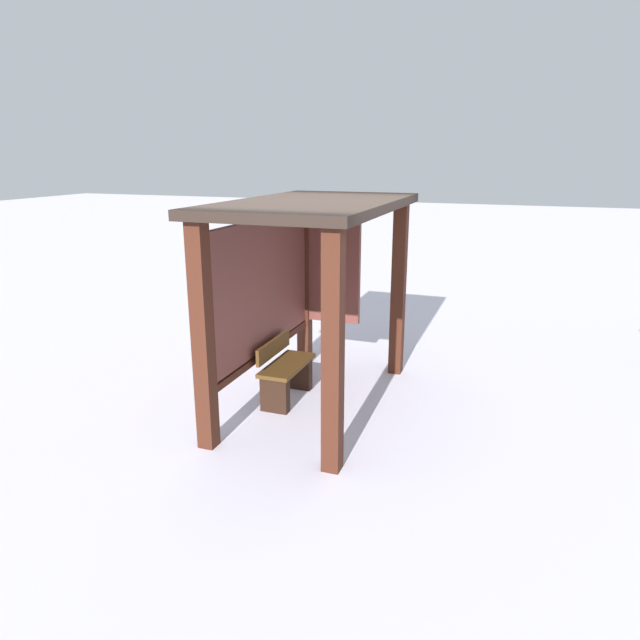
{
  "coord_description": "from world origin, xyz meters",
  "views": [
    {
      "loc": [
        -5.9,
        -2.2,
        2.87
      ],
      "look_at": [
        -0.09,
        -0.09,
        1.07
      ],
      "focal_mm": 32.11,
      "sensor_mm": 36.0,
      "label": 1
    }
  ],
  "objects": [
    {
      "name": "ground_plane",
      "position": [
        0.0,
        0.0,
        0.0
      ],
      "size": [
        60.0,
        60.0,
        0.0
      ],
      "primitive_type": "plane",
      "color": "silver"
    },
    {
      "name": "bench_left_inside",
      "position": [
        0.0,
        0.39,
        0.33
      ],
      "size": [
        0.93,
        0.39,
        0.74
      ],
      "color": "#503316",
      "rests_on": "ground"
    },
    {
      "name": "bus_shelter",
      "position": [
        0.1,
        0.2,
        1.75
      ],
      "size": [
        3.03,
        1.68,
        2.39
      ],
      "color": "#401E12",
      "rests_on": "ground"
    }
  ]
}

